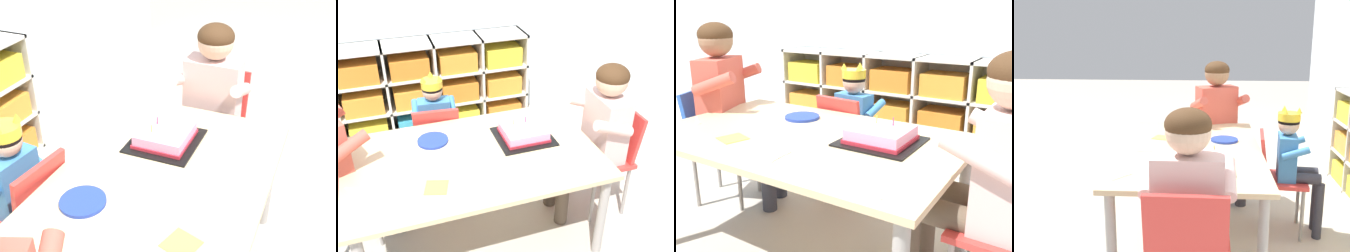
% 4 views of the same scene
% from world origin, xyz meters
% --- Properties ---
extents(ground, '(16.00, 16.00, 0.00)m').
position_xyz_m(ground, '(0.00, 0.00, 0.00)').
color(ground, '#BCB2A3').
extents(storage_cubby_shelf, '(2.00, 0.31, 0.82)m').
position_xyz_m(storage_cubby_shelf, '(-0.18, 1.37, 0.38)').
color(storage_cubby_shelf, silver).
rests_on(storage_cubby_shelf, ground).
extents(activity_table, '(1.40, 0.86, 0.60)m').
position_xyz_m(activity_table, '(0.00, 0.00, 0.53)').
color(activity_table, '#D1B789').
rests_on(activity_table, ground).
extents(classroom_chair_blue, '(0.35, 0.34, 0.67)m').
position_xyz_m(classroom_chair_blue, '(-0.11, 0.55, 0.40)').
color(classroom_chair_blue, red).
rests_on(classroom_chair_blue, ground).
extents(child_with_crown, '(0.31, 0.31, 0.84)m').
position_xyz_m(child_with_crown, '(-0.10, 0.66, 0.53)').
color(child_with_crown, '#3D7FBC').
rests_on(child_with_crown, ground).
extents(adult_helper_seated, '(0.49, 0.47, 1.08)m').
position_xyz_m(adult_helper_seated, '(-0.69, 0.19, 0.67)').
color(adult_helper_seated, '#D15647').
rests_on(adult_helper_seated, ground).
extents(classroom_chair_guest_side, '(0.33, 0.37, 0.72)m').
position_xyz_m(classroom_chair_guest_side, '(0.91, 0.02, 0.43)').
color(classroom_chair_guest_side, red).
rests_on(classroom_chair_guest_side, ground).
extents(guest_at_table_side, '(0.44, 0.41, 1.02)m').
position_xyz_m(guest_at_table_side, '(0.79, 0.02, 0.63)').
color(guest_at_table_side, beige).
rests_on(guest_at_table_side, ground).
extents(birthday_cake_on_tray, '(0.33, 0.31, 0.10)m').
position_xyz_m(birthday_cake_on_tray, '(0.34, 0.09, 0.63)').
color(birthday_cake_on_tray, black).
rests_on(birthday_cake_on_tray, activity_table).
extents(paper_plate_stack, '(0.18, 0.18, 0.01)m').
position_xyz_m(paper_plate_stack, '(-0.18, 0.21, 0.60)').
color(paper_plate_stack, '#233DA3').
rests_on(paper_plate_stack, activity_table).
extents(paper_napkin_square, '(0.14, 0.14, 0.00)m').
position_xyz_m(paper_napkin_square, '(-0.24, -0.21, 0.60)').
color(paper_napkin_square, '#F4DB4C').
rests_on(paper_napkin_square, activity_table).
extents(fork_scattered_mid_table, '(0.12, 0.09, 0.00)m').
position_xyz_m(fork_scattered_mid_table, '(-0.60, -0.11, 0.60)').
color(fork_scattered_mid_table, white).
rests_on(fork_scattered_mid_table, activity_table).
extents(fork_near_child_seat, '(0.03, 0.12, 0.00)m').
position_xyz_m(fork_near_child_seat, '(0.08, -0.25, 0.60)').
color(fork_near_child_seat, white).
rests_on(fork_near_child_seat, activity_table).
extents(fork_by_napkin, '(0.11, 0.09, 0.00)m').
position_xyz_m(fork_by_napkin, '(0.51, -0.32, 0.60)').
color(fork_by_napkin, white).
rests_on(fork_by_napkin, activity_table).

